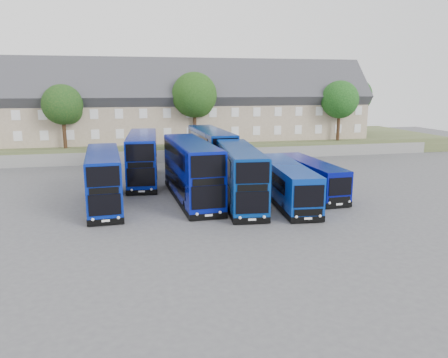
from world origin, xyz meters
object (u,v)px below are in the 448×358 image
dd_front_mid (191,172)px  tree_mid (195,97)px  tree_far (355,97)px  tree_west (64,106)px  tree_east (340,101)px  dd_front_left (104,180)px  coach_east_a (286,184)px

dd_front_mid → tree_mid: 21.80m
dd_front_mid → tree_far: size_ratio=1.44×
tree_west → tree_far: size_ratio=0.88×
tree_east → tree_far: 9.23m
dd_front_left → tree_west: tree_west is taller
tree_west → tree_mid: bearing=1.8°
dd_front_left → tree_east: (30.73, 20.67, 5.26)m
coach_east_a → tree_west: bearing=135.9°
dd_front_left → tree_far: tree_far is taller
coach_east_a → tree_mid: tree_mid is taller
tree_west → tree_mid: (16.00, 0.50, 1.02)m
dd_front_mid → tree_far: bearing=39.7°
coach_east_a → tree_west: (-19.77, 22.80, 5.48)m
dd_front_left → tree_east: tree_east is taller
coach_east_a → tree_mid: size_ratio=1.30×
tree_mid → tree_east: bearing=-1.4°
dd_front_mid → coach_east_a: 7.91m
coach_east_a → tree_far: size_ratio=1.37×
dd_front_left → coach_east_a: (14.51, -2.13, -0.56)m
tree_mid → tree_east: 20.02m
dd_front_left → tree_mid: size_ratio=1.20×
tree_east → tree_mid: bearing=178.6°
dd_front_mid → tree_far: (29.66, 27.24, 5.32)m
dd_front_left → coach_east_a: bearing=-11.0°
dd_front_left → coach_east_a: size_ratio=0.93×
coach_east_a → tree_east: 28.58m
dd_front_mid → tree_west: tree_west is taller
coach_east_a → dd_front_left: bearing=176.7°
tree_west → dd_front_left: bearing=-75.7°
tree_west → tree_far: (42.00, 7.00, 0.68)m
dd_front_mid → tree_mid: bearing=77.2°
dd_front_left → tree_west: bearing=101.6°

